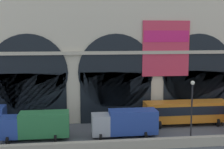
{
  "coord_description": "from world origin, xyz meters",
  "views": [
    {
      "loc": [
        -5.55,
        -34.03,
        11.8
      ],
      "look_at": [
        -0.54,
        5.0,
        6.48
      ],
      "focal_mm": 48.32,
      "sensor_mm": 36.0,
      "label": 1
    }
  ],
  "objects_px": {
    "box_truck_midwest": "(36,125)",
    "bus_mideast": "(186,111)",
    "box_truck_center": "(125,122)",
    "street_lamp_quayside": "(192,104)"
  },
  "relations": [
    {
      "from": "box_truck_center",
      "to": "bus_mideast",
      "type": "distance_m",
      "value": 9.33
    },
    {
      "from": "box_truck_midwest",
      "to": "bus_mideast",
      "type": "distance_m",
      "value": 18.97
    },
    {
      "from": "box_truck_midwest",
      "to": "box_truck_center",
      "type": "height_order",
      "value": "same"
    },
    {
      "from": "box_truck_midwest",
      "to": "street_lamp_quayside",
      "type": "xyz_separation_m",
      "value": [
        16.7,
        -3.41,
        2.71
      ]
    },
    {
      "from": "box_truck_midwest",
      "to": "street_lamp_quayside",
      "type": "distance_m",
      "value": 17.26
    },
    {
      "from": "box_truck_center",
      "to": "bus_mideast",
      "type": "relative_size",
      "value": 0.68
    },
    {
      "from": "street_lamp_quayside",
      "to": "box_truck_midwest",
      "type": "bearing_deg",
      "value": 168.45
    },
    {
      "from": "bus_mideast",
      "to": "street_lamp_quayside",
      "type": "xyz_separation_m",
      "value": [
        -1.99,
        -6.63,
        2.63
      ]
    },
    {
      "from": "box_truck_center",
      "to": "street_lamp_quayside",
      "type": "height_order",
      "value": "street_lamp_quayside"
    },
    {
      "from": "box_truck_midwest",
      "to": "bus_mideast",
      "type": "height_order",
      "value": "box_truck_midwest"
    }
  ]
}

